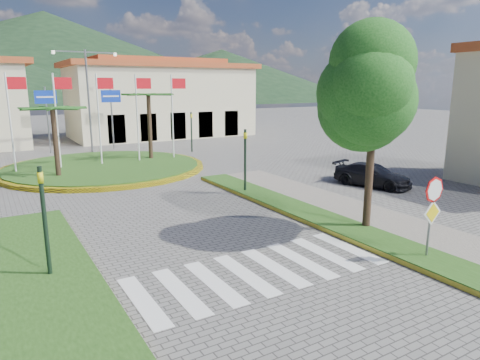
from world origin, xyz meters
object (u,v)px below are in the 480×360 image
roundabout_island (104,167)px  car_dark_b (133,134)px  stop_sign (432,205)px  car_side_right (372,175)px  deciduous_tree (375,88)px

roundabout_island → car_dark_b: 15.92m
roundabout_island → stop_sign: 20.69m
car_dark_b → car_side_right: (4.77, -26.65, 0.05)m
roundabout_island → car_dark_b: (6.43, 14.56, 0.38)m
deciduous_tree → car_dark_b: (0.93, 31.56, -4.63)m
roundabout_island → deciduous_tree: size_ratio=1.87×
car_dark_b → roundabout_island: bearing=153.6°
stop_sign → car_dark_b: 34.65m
deciduous_tree → car_dark_b: bearing=88.3°
stop_sign → deciduous_tree: deciduous_tree is taller
car_side_right → deciduous_tree: bearing=-156.2°
stop_sign → deciduous_tree: size_ratio=0.39×
roundabout_island → car_dark_b: size_ratio=3.82×
deciduous_tree → car_dark_b: deciduous_tree is taller
stop_sign → roundabout_island: bearing=103.7°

